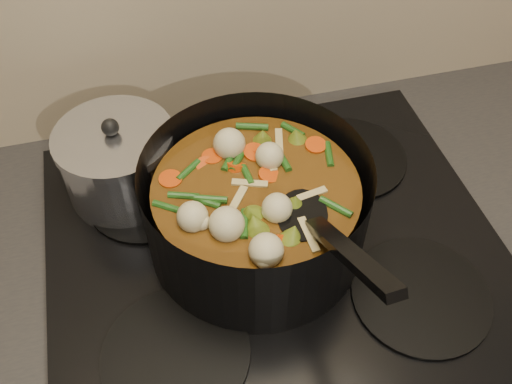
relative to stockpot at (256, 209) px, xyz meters
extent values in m
cube|color=black|center=(0.02, -0.01, -0.11)|extent=(2.64, 0.64, 0.05)
cube|color=black|center=(0.02, -0.01, -0.08)|extent=(0.62, 0.54, 0.02)
cylinder|color=black|center=(-0.14, -0.14, -0.07)|extent=(0.18, 0.18, 0.01)
cylinder|color=black|center=(0.18, -0.14, -0.07)|extent=(0.18, 0.18, 0.01)
cylinder|color=black|center=(-0.14, 0.12, -0.07)|extent=(0.18, 0.18, 0.01)
cylinder|color=black|center=(0.18, 0.12, -0.07)|extent=(0.18, 0.18, 0.01)
cylinder|color=black|center=(0.00, 0.00, 0.00)|extent=(0.32, 0.32, 0.15)
cylinder|color=black|center=(0.00, 0.00, -0.06)|extent=(0.29, 0.29, 0.01)
cylinder|color=brown|center=(0.00, 0.00, -0.01)|extent=(0.27, 0.27, 0.10)
cylinder|color=red|center=(0.04, 0.00, 0.04)|extent=(0.03, 0.03, 0.03)
cylinder|color=red|center=(0.04, 0.06, 0.04)|extent=(0.04, 0.04, 0.03)
cylinder|color=red|center=(-0.04, 0.09, 0.04)|extent=(0.04, 0.04, 0.03)
cylinder|color=red|center=(-0.05, 0.01, 0.04)|extent=(0.03, 0.04, 0.03)
cylinder|color=red|center=(-0.06, -0.06, 0.04)|extent=(0.04, 0.04, 0.03)
cylinder|color=red|center=(0.01, -0.04, 0.04)|extent=(0.04, 0.04, 0.03)
cylinder|color=red|center=(0.07, -0.02, 0.04)|extent=(0.04, 0.04, 0.03)
cylinder|color=red|center=(0.08, 0.07, 0.04)|extent=(0.04, 0.03, 0.03)
cylinder|color=red|center=(-0.01, 0.05, 0.04)|extent=(0.04, 0.04, 0.03)
cylinder|color=red|center=(-0.08, 0.04, 0.04)|extent=(0.04, 0.04, 0.03)
sphere|color=beige|center=(0.06, 0.00, 0.05)|extent=(0.04, 0.04, 0.04)
sphere|color=beige|center=(0.01, 0.06, 0.05)|extent=(0.04, 0.04, 0.04)
sphere|color=beige|center=(-0.06, 0.02, 0.05)|extent=(0.04, 0.04, 0.04)
sphere|color=beige|center=(-0.03, -0.05, 0.05)|extent=(0.04, 0.04, 0.04)
sphere|color=beige|center=(0.05, -0.03, 0.05)|extent=(0.04, 0.04, 0.04)
sphere|color=beige|center=(0.04, 0.04, 0.05)|extent=(0.04, 0.04, 0.04)
cone|color=olive|center=(-0.04, -0.07, 0.05)|extent=(0.04, 0.04, 0.03)
cone|color=olive|center=(0.07, -0.05, 0.05)|extent=(0.04, 0.04, 0.03)
cone|color=olive|center=(0.06, 0.06, 0.05)|extent=(0.04, 0.04, 0.03)
cone|color=olive|center=(-0.05, 0.07, 0.05)|extent=(0.04, 0.04, 0.03)
cone|color=olive|center=(-0.07, -0.04, 0.05)|extent=(0.04, 0.04, 0.03)
cone|color=olive|center=(0.03, -0.08, 0.05)|extent=(0.04, 0.04, 0.03)
cylinder|color=#1E5117|center=(0.03, 0.03, 0.05)|extent=(0.01, 0.04, 0.01)
cylinder|color=#1E5117|center=(-0.01, 0.10, 0.05)|extent=(0.04, 0.03, 0.01)
cylinder|color=#1E5117|center=(-0.06, 0.05, 0.05)|extent=(0.04, 0.02, 0.01)
cylinder|color=#1E5117|center=(-0.06, -0.01, 0.05)|extent=(0.03, 0.04, 0.01)
cylinder|color=#1E5117|center=(-0.03, -0.04, 0.05)|extent=(0.03, 0.04, 0.01)
cylinder|color=#1E5117|center=(0.02, -0.10, 0.05)|extent=(0.04, 0.02, 0.01)
cylinder|color=#1E5117|center=(0.07, -0.04, 0.05)|extent=(0.04, 0.03, 0.01)
cylinder|color=#1E5117|center=(0.06, 0.02, 0.05)|extent=(0.01, 0.04, 0.01)
cylinder|color=#1E5117|center=(0.02, 0.04, 0.05)|extent=(0.04, 0.03, 0.01)
cylinder|color=#1E5117|center=(-0.03, 0.10, 0.05)|extent=(0.04, 0.02, 0.01)
cylinder|color=#1E5117|center=(-0.08, 0.03, 0.05)|extent=(0.02, 0.04, 0.01)
cylinder|color=#1E5117|center=(-0.06, -0.02, 0.05)|extent=(0.03, 0.04, 0.01)
cylinder|color=#1E5117|center=(-0.02, -0.04, 0.05)|extent=(0.04, 0.02, 0.01)
cylinder|color=#1E5117|center=(0.04, -0.09, 0.05)|extent=(0.04, 0.03, 0.01)
cube|color=tan|center=(-0.07, 0.02, 0.04)|extent=(0.04, 0.01, 0.00)
cube|color=tan|center=(-0.03, -0.06, 0.04)|extent=(0.02, 0.04, 0.00)
cube|color=tan|center=(0.06, -0.04, 0.04)|extent=(0.04, 0.03, 0.00)
cube|color=tan|center=(0.05, 0.05, 0.04)|extent=(0.04, 0.04, 0.00)
cube|color=tan|center=(-0.04, 0.06, 0.04)|extent=(0.03, 0.04, 0.00)
cube|color=tan|center=(-0.06, -0.03, 0.04)|extent=(0.04, 0.02, 0.00)
ellipsoid|color=black|center=(0.04, -0.06, 0.04)|extent=(0.08, 0.10, 0.01)
cube|color=black|center=(0.06, -0.16, 0.09)|extent=(0.03, 0.17, 0.11)
cylinder|color=silver|center=(-0.17, 0.14, -0.02)|extent=(0.16, 0.16, 0.10)
cylinder|color=silver|center=(-0.17, 0.14, 0.04)|extent=(0.17, 0.17, 0.01)
sphere|color=black|center=(-0.17, 0.14, 0.06)|extent=(0.02, 0.02, 0.02)
camera|label=1|loc=(-0.12, -0.46, 0.58)|focal=40.00mm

